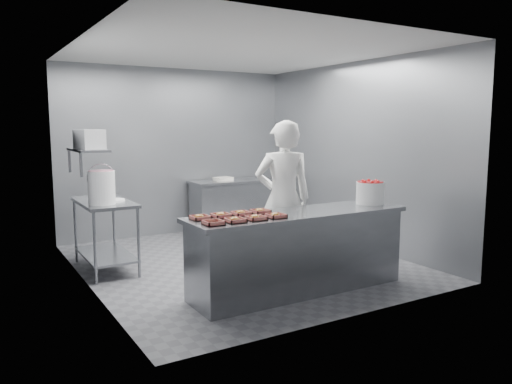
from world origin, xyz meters
TOP-DOWN VIEW (x-y plane):
  - floor at (0.00, 0.00)m, footprint 4.50×4.50m
  - ceiling at (0.00, 0.00)m, footprint 4.50×4.50m
  - wall_back at (0.00, 2.25)m, footprint 4.00×0.04m
  - wall_left at (-2.00, 0.00)m, footprint 0.04×4.50m
  - wall_right at (2.00, 0.00)m, footprint 0.04×4.50m
  - service_counter at (0.00, -1.35)m, footprint 2.60×0.70m
  - prep_table at (-1.65, 0.60)m, footprint 0.60×1.20m
  - back_counter at (0.90, 1.90)m, footprint 1.50×0.60m
  - wall_shelf at (-1.82, 0.60)m, footprint 0.35×0.90m
  - tray_0 at (-1.13, -1.50)m, footprint 0.19×0.18m
  - tray_1 at (-0.89, -1.50)m, footprint 0.19×0.18m
  - tray_2 at (-0.65, -1.50)m, footprint 0.19×0.18m
  - tray_3 at (-0.41, -1.50)m, footprint 0.19×0.18m
  - tray_4 at (-1.13, -1.20)m, footprint 0.19×0.18m
  - tray_5 at (-0.89, -1.20)m, footprint 0.19×0.18m
  - tray_6 at (-0.65, -1.20)m, footprint 0.19×0.18m
  - tray_7 at (-0.41, -1.20)m, footprint 0.19×0.18m
  - worker at (0.20, -0.74)m, footprint 0.82×0.68m
  - strawberry_tub at (1.08, -1.32)m, footprint 0.34×0.34m
  - glaze_bucket at (-1.74, 0.33)m, footprint 0.34×0.32m
  - bucket_lid at (-1.57, 0.50)m, footprint 0.35×0.35m
  - rag at (-1.55, 1.04)m, footprint 0.18×0.17m
  - appliance at (-1.82, 0.49)m, footprint 0.35×0.37m
  - paper_stack at (0.71, 1.90)m, footprint 0.31×0.24m

SIDE VIEW (x-z plane):
  - floor at x=0.00m, z-range 0.00..0.00m
  - back_counter at x=0.90m, z-range 0.00..0.90m
  - service_counter at x=0.00m, z-range 0.00..0.90m
  - prep_table at x=-1.65m, z-range 0.14..1.04m
  - rag at x=-1.55m, z-range 0.90..0.92m
  - bucket_lid at x=-1.57m, z-range 0.90..0.92m
  - tray_0 at x=-1.13m, z-range 0.90..0.94m
  - tray_1 at x=-0.89m, z-range 0.89..0.95m
  - tray_2 at x=-0.65m, z-range 0.89..0.95m
  - tray_3 at x=-0.41m, z-range 0.89..0.95m
  - tray_4 at x=-1.13m, z-range 0.89..0.95m
  - tray_5 at x=-0.89m, z-range 0.89..0.95m
  - tray_6 at x=-0.65m, z-range 0.89..0.95m
  - tray_7 at x=-0.41m, z-range 0.89..0.95m
  - paper_stack at x=0.71m, z-range 0.90..0.96m
  - worker at x=0.20m, z-range 0.00..1.91m
  - strawberry_tub at x=1.08m, z-range 0.91..1.19m
  - glaze_bucket at x=-1.74m, z-range 0.87..1.36m
  - wall_back at x=0.00m, z-range 0.00..2.80m
  - wall_left at x=-2.00m, z-range 0.00..2.80m
  - wall_right at x=2.00m, z-range 0.00..2.80m
  - wall_shelf at x=-1.82m, z-range 1.54..1.56m
  - appliance at x=-1.82m, z-range 1.56..1.80m
  - ceiling at x=0.00m, z-range 2.80..2.80m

